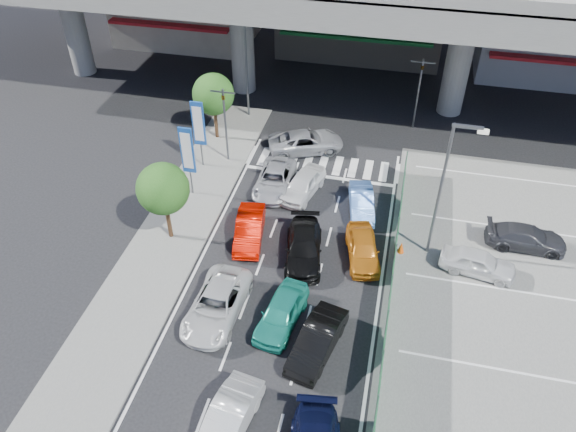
% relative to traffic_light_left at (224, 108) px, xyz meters
% --- Properties ---
extents(ground, '(120.00, 120.00, 0.00)m').
position_rel_traffic_light_left_xyz_m(ground, '(6.20, -12.00, -3.94)').
color(ground, black).
rests_on(ground, ground).
extents(parking_lot, '(12.00, 28.00, 0.06)m').
position_rel_traffic_light_left_xyz_m(parking_lot, '(17.20, -10.00, -3.91)').
color(parking_lot, '#5B5B58').
rests_on(parking_lot, ground).
extents(sidewalk_left, '(4.00, 30.00, 0.12)m').
position_rel_traffic_light_left_xyz_m(sidewalk_left, '(-0.80, -8.00, -3.88)').
color(sidewalk_left, '#5B5B58').
rests_on(sidewalk_left, ground).
extents(fence_run, '(0.16, 22.00, 1.80)m').
position_rel_traffic_light_left_xyz_m(fence_run, '(11.50, -11.00, -3.04)').
color(fence_run, '#1C5331').
rests_on(fence_run, ground).
extents(traffic_light_left, '(1.60, 1.24, 5.20)m').
position_rel_traffic_light_left_xyz_m(traffic_light_left, '(0.00, 0.00, 0.00)').
color(traffic_light_left, '#595B60').
rests_on(traffic_light_left, ground).
extents(traffic_light_right, '(1.60, 1.24, 5.20)m').
position_rel_traffic_light_left_xyz_m(traffic_light_right, '(11.70, 7.00, 0.00)').
color(traffic_light_right, '#595B60').
rests_on(traffic_light_right, ground).
extents(street_lamp_right, '(1.65, 0.22, 8.00)m').
position_rel_traffic_light_left_xyz_m(street_lamp_right, '(13.37, -6.00, 0.83)').
color(street_lamp_right, '#595B60').
rests_on(street_lamp_right, ground).
extents(street_lamp_left, '(1.65, 0.22, 8.00)m').
position_rel_traffic_light_left_xyz_m(street_lamp_left, '(-0.13, 6.00, 0.83)').
color(street_lamp_left, '#595B60').
rests_on(street_lamp_left, ground).
extents(signboard_near, '(0.80, 0.14, 4.70)m').
position_rel_traffic_light_left_xyz_m(signboard_near, '(-1.00, -4.01, -0.87)').
color(signboard_near, '#595B60').
rests_on(signboard_near, ground).
extents(signboard_far, '(0.80, 0.14, 4.70)m').
position_rel_traffic_light_left_xyz_m(signboard_far, '(-1.40, -1.01, -0.87)').
color(signboard_far, '#595B60').
rests_on(signboard_far, ground).
extents(tree_near, '(2.80, 2.80, 4.80)m').
position_rel_traffic_light_left_xyz_m(tree_near, '(-0.80, -8.00, -0.55)').
color(tree_near, '#382314').
rests_on(tree_near, ground).
extents(tree_far, '(2.80, 2.80, 4.80)m').
position_rel_traffic_light_left_xyz_m(tree_far, '(-1.60, 2.50, -0.55)').
color(tree_far, '#382314').
rests_on(tree_far, ground).
extents(hatch_white_back_mid, '(2.11, 4.37, 1.38)m').
position_rel_traffic_light_left_xyz_m(hatch_white_back_mid, '(5.82, -18.37, -3.25)').
color(hatch_white_back_mid, silver).
rests_on(hatch_white_back_mid, ground).
extents(sedan_white_mid_left, '(2.49, 5.05, 1.38)m').
position_rel_traffic_light_left_xyz_m(sedan_white_mid_left, '(3.49, -12.72, -3.25)').
color(sedan_white_mid_left, silver).
rests_on(sedan_white_mid_left, ground).
extents(taxi_teal_mid, '(2.25, 4.26, 1.38)m').
position_rel_traffic_light_left_xyz_m(taxi_teal_mid, '(6.62, -12.52, -3.25)').
color(taxi_teal_mid, '#1B8B78').
rests_on(taxi_teal_mid, ground).
extents(hatch_black_mid_right, '(2.36, 4.41, 1.38)m').
position_rel_traffic_light_left_xyz_m(hatch_black_mid_right, '(8.56, -13.76, -3.25)').
color(hatch_black_mid_right, black).
rests_on(hatch_black_mid_right, ground).
extents(taxi_orange_left, '(2.10, 4.29, 1.35)m').
position_rel_traffic_light_left_xyz_m(taxi_orange_left, '(3.51, -7.10, -3.26)').
color(taxi_orange_left, red).
rests_on(taxi_orange_left, ground).
extents(sedan_black_mid, '(2.64, 4.90, 1.35)m').
position_rel_traffic_light_left_xyz_m(sedan_black_mid, '(6.73, -7.88, -3.26)').
color(sedan_black_mid, black).
rests_on(sedan_black_mid, ground).
extents(taxi_orange_right, '(2.48, 4.23, 1.35)m').
position_rel_traffic_light_left_xyz_m(taxi_orange_right, '(9.80, -7.25, -3.26)').
color(taxi_orange_right, '#C16B15').
rests_on(taxi_orange_right, ground).
extents(wagon_silver_front_left, '(2.23, 4.62, 1.27)m').
position_rel_traffic_light_left_xyz_m(wagon_silver_front_left, '(3.73, -2.25, -3.30)').
color(wagon_silver_front_left, '#A6A7AE').
rests_on(wagon_silver_front_left, ground).
extents(sedan_white_front_mid, '(2.56, 4.32, 1.38)m').
position_rel_traffic_light_left_xyz_m(sedan_white_front_mid, '(5.56, -2.43, -3.25)').
color(sedan_white_front_mid, white).
rests_on(sedan_white_front_mid, ground).
extents(kei_truck_front_right, '(1.99, 3.95, 1.24)m').
position_rel_traffic_light_left_xyz_m(kei_truck_front_right, '(9.25, -3.29, -3.31)').
color(kei_truck_front_right, '#5285DF').
rests_on(kei_truck_front_right, ground).
extents(crossing_wagon_silver, '(5.55, 4.11, 1.40)m').
position_rel_traffic_light_left_xyz_m(crossing_wagon_silver, '(4.77, 2.34, -3.24)').
color(crossing_wagon_silver, '#96979E').
rests_on(crossing_wagon_silver, ground).
extents(parked_sedan_white, '(4.03, 2.14, 1.31)m').
position_rel_traffic_light_left_xyz_m(parked_sedan_white, '(15.73, -7.04, -3.22)').
color(parked_sedan_white, silver).
rests_on(parked_sedan_white, parking_lot).
extents(parked_sedan_dgrey, '(4.29, 1.76, 1.24)m').
position_rel_traffic_light_left_xyz_m(parked_sedan_dgrey, '(18.34, -4.43, -3.25)').
color(parked_sedan_dgrey, '#323237').
rests_on(parked_sedan_dgrey, parking_lot).
extents(traffic_cone, '(0.37, 0.37, 0.70)m').
position_rel_traffic_light_left_xyz_m(traffic_cone, '(11.80, -6.42, -3.53)').
color(traffic_cone, '#E14D0C').
rests_on(traffic_cone, parking_lot).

